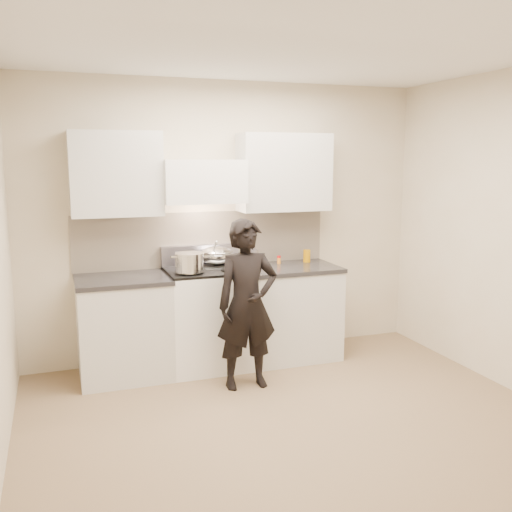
# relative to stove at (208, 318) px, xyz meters

# --- Properties ---
(ground_plane) EXTENTS (4.00, 4.00, 0.00)m
(ground_plane) POSITION_rel_stove_xyz_m (0.30, -1.42, -0.47)
(ground_plane) COLOR #7D6447
(room_shell) EXTENTS (4.04, 3.54, 2.70)m
(room_shell) POSITION_rel_stove_xyz_m (0.24, -1.05, 1.12)
(room_shell) COLOR beige
(room_shell) RESTS_ON ground
(stove) EXTENTS (0.76, 0.65, 0.96)m
(stove) POSITION_rel_stove_xyz_m (0.00, 0.00, 0.00)
(stove) COLOR white
(stove) RESTS_ON ground
(counter_right) EXTENTS (0.92, 0.67, 0.92)m
(counter_right) POSITION_rel_stove_xyz_m (0.83, 0.00, -0.01)
(counter_right) COLOR silver
(counter_right) RESTS_ON ground
(counter_left) EXTENTS (0.82, 0.67, 0.92)m
(counter_left) POSITION_rel_stove_xyz_m (-0.78, 0.00, -0.01)
(counter_left) COLOR silver
(counter_left) RESTS_ON ground
(wok) EXTENTS (0.33, 0.41, 0.27)m
(wok) POSITION_rel_stove_xyz_m (0.12, 0.12, 0.57)
(wok) COLOR silver
(wok) RESTS_ON stove
(stock_pot) EXTENTS (0.36, 0.31, 0.17)m
(stock_pot) POSITION_rel_stove_xyz_m (-0.20, -0.14, 0.57)
(stock_pot) COLOR silver
(stock_pot) RESTS_ON stove
(utensil_crock) EXTENTS (0.11, 0.11, 0.30)m
(utensil_crock) POSITION_rel_stove_xyz_m (0.50, 0.17, 0.54)
(utensil_crock) COLOR #A4A1B7
(utensil_crock) RESTS_ON counter_right
(spice_jar) EXTENTS (0.04, 0.04, 0.08)m
(spice_jar) POSITION_rel_stove_xyz_m (0.77, 0.14, 0.49)
(spice_jar) COLOR orange
(spice_jar) RESTS_ON counter_right
(oil_glass) EXTENTS (0.07, 0.07, 0.13)m
(oil_glass) POSITION_rel_stove_xyz_m (1.08, 0.15, 0.51)
(oil_glass) COLOR #C17D02
(oil_glass) RESTS_ON counter_right
(person) EXTENTS (0.54, 0.36, 1.46)m
(person) POSITION_rel_stove_xyz_m (0.19, -0.59, 0.26)
(person) COLOR black
(person) RESTS_ON ground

